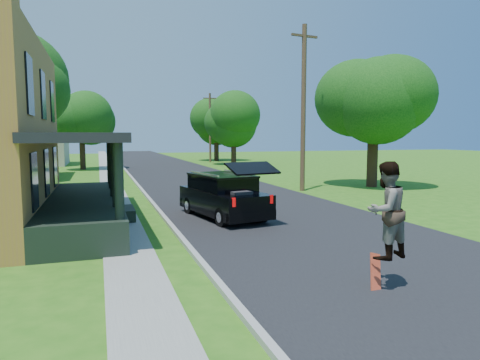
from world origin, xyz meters
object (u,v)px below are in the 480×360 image
object	(u,v)px
black_suv	(224,196)
tree_right_near	(373,98)
skateboarder	(386,210)
utility_pole_near	(303,106)

from	to	relation	value
black_suv	tree_right_near	xyz separation A→B (m)	(11.25, 6.80, 4.48)
skateboarder	tree_right_near	distance (m)	18.62
tree_right_near	black_suv	bearing A→B (deg)	-148.86
utility_pole_near	skateboarder	bearing A→B (deg)	-118.73
black_suv	utility_pole_near	size ratio (longest dim) A/B	0.54
black_suv	utility_pole_near	bearing A→B (deg)	33.61
tree_right_near	utility_pole_near	xyz separation A→B (m)	(-4.85, -0.50, -0.65)
black_suv	tree_right_near	bearing A→B (deg)	20.22
black_suv	utility_pole_near	distance (m)	9.77
utility_pole_near	black_suv	bearing A→B (deg)	-143.47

